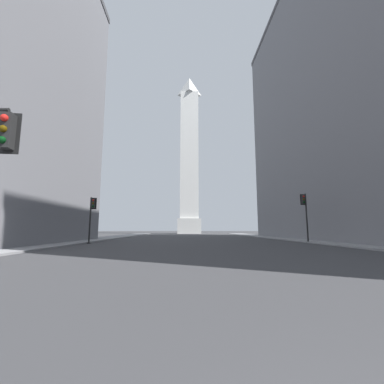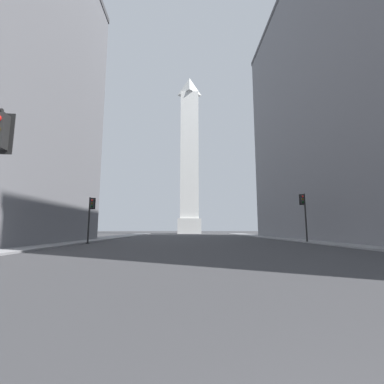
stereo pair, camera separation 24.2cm
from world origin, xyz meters
TOP-DOWN VIEW (x-y plane):
  - sidewalk_left at (-15.29, 32.17)m, footprint 5.00×107.22m
  - sidewalk_right at (15.29, 32.17)m, footprint 5.00×107.22m
  - building_right at (24.75, 30.60)m, footprint 18.98×57.63m
  - obelisk at (0.00, 89.35)m, footprint 7.95×7.95m
  - traffic_light_mid_left at (-12.30, 29.34)m, footprint 0.77×0.51m
  - traffic_light_mid_right at (12.84, 30.27)m, footprint 0.77×0.51m

SIDE VIEW (x-z plane):
  - sidewalk_left at x=-15.29m, z-range 0.00..0.15m
  - sidewalk_right at x=15.29m, z-range 0.00..0.15m
  - traffic_light_mid_left at x=-12.30m, z-range 0.84..6.07m
  - traffic_light_mid_right at x=12.84m, z-range 0.93..6.81m
  - building_right at x=24.75m, z-range 0.01..43.63m
  - obelisk at x=0.00m, z-range -1.25..56.74m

